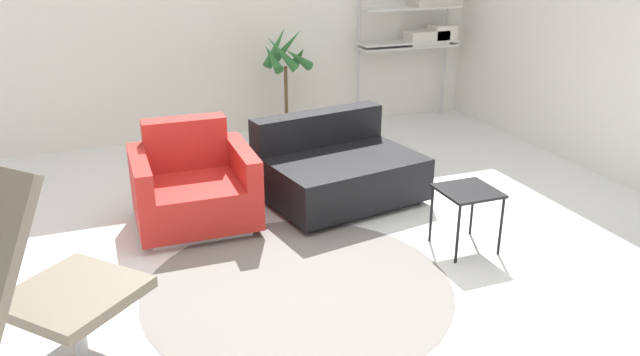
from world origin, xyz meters
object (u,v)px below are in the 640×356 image
Objects in this scene: armchair_red at (193,189)px; potted_plant at (286,94)px; couch_low at (337,171)px; side_table at (468,197)px; shelf_unit at (424,26)px.

armchair_red is 0.74× the size of potted_plant.
armchair_red is at bearing -7.81° from couch_low.
armchair_red is at bearing 147.38° from side_table.
shelf_unit reaches higher than couch_low.
shelf_unit is (1.72, 0.18, 0.60)m from potted_plant.
potted_plant is (0.12, 1.72, 0.25)m from couch_low.
couch_low is (1.19, 0.05, -0.03)m from armchair_red.
potted_plant is 0.67× the size of shelf_unit.
couch_low is at bearing 113.76° from side_table.
couch_low is 1.74m from potted_plant.
side_table is (1.69, -1.08, 0.11)m from armchair_red.
armchair_red is 2.01m from side_table.
potted_plant is (1.31, 1.77, 0.22)m from armchair_red.
side_table is at bearing -82.51° from potted_plant.
potted_plant is 1.83m from shelf_unit.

